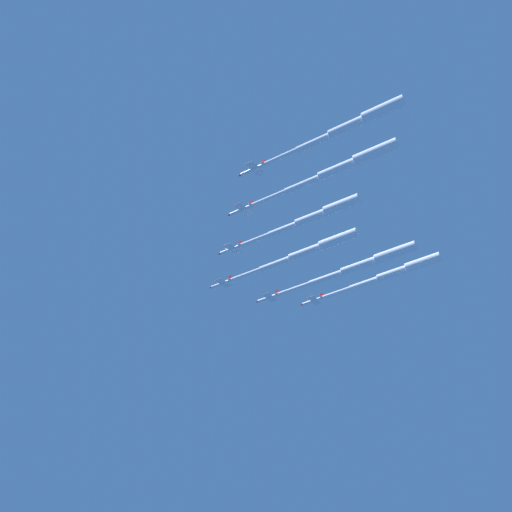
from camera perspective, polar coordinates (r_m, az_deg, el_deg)
jet_lead at (r=229.79m, az=4.59°, el=0.43°), size 59.78×18.56×4.35m
jet_port_inner at (r=218.84m, az=5.01°, el=3.46°), size 54.09×17.29×4.28m
jet_starboard_inner at (r=234.26m, az=9.34°, el=-0.77°), size 63.15×19.52×4.28m
jet_port_mid at (r=207.09m, az=7.43°, el=7.76°), size 60.39×18.25×4.30m
jet_starboard_mid at (r=244.80m, az=12.11°, el=-1.45°), size 56.13×17.55×4.24m
jet_port_outer at (r=196.57m, az=8.19°, el=11.33°), size 55.29×16.83×4.34m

